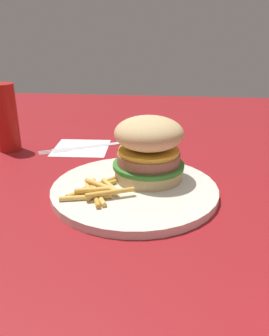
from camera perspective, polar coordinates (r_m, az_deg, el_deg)
The scene contains 7 objects.
ground_plane at distance 0.52m, azimuth 1.23°, elevation -4.90°, with size 1.60×1.60×0.00m, color maroon.
plate at distance 0.53m, azimuth -0.00°, elevation -3.57°, with size 0.25×0.25×0.01m, color silver.
sandwich at distance 0.54m, azimuth 2.31°, elevation 3.25°, with size 0.11×0.11×0.10m.
fries_pile at distance 0.51m, azimuth -6.15°, elevation -3.55°, with size 0.10×0.10×0.01m.
napkin at distance 0.74m, azimuth -8.60°, elevation 3.25°, with size 0.11×0.11×0.00m, color white.
fork at distance 0.74m, azimuth -8.73°, elevation 3.42°, with size 0.10×0.16×0.00m.
ketchup_bottle at distance 0.75m, azimuth -19.99°, elevation 7.62°, with size 0.04×0.04×0.13m, color #B21914.
Camera 1 is at (-0.46, -0.04, 0.24)m, focal length 37.77 mm.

